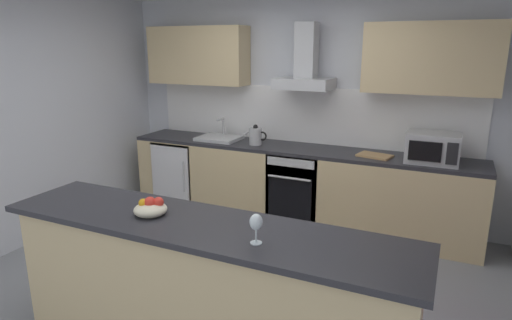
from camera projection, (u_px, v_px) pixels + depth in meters
ground at (226, 290)px, 3.76m from camera, size 5.63×4.98×0.02m
wall_back at (306, 108)px, 5.22m from camera, size 5.63×0.12×2.60m
wall_left at (17, 120)px, 4.39m from camera, size 0.12×4.98×2.60m
backsplash_tile at (304, 115)px, 5.18m from camera, size 3.93×0.02×0.66m
counter_back at (294, 185)px, 5.11m from camera, size 4.07×0.60×0.90m
counter_island at (202, 289)px, 2.86m from camera, size 2.79×0.64×0.95m
upper_cabinets at (301, 57)px, 4.86m from camera, size 4.02×0.32×0.70m
oven at (298, 185)px, 5.05m from camera, size 0.60×0.62×0.80m
refrigerator at (183, 172)px, 5.71m from camera, size 0.58×0.60×0.85m
microwave at (433, 148)px, 4.31m from camera, size 0.50×0.38×0.30m
sink at (219, 138)px, 5.37m from camera, size 0.50×0.40×0.26m
kettle at (256, 136)px, 5.10m from camera, size 0.29×0.15×0.24m
range_hood at (305, 68)px, 4.83m from camera, size 0.62×0.45×0.72m
wine_glass at (256, 223)px, 2.43m from camera, size 0.08×0.08×0.18m
fruit_bowl at (151, 208)px, 2.87m from camera, size 0.22×0.22×0.13m
chopping_board at (375, 156)px, 4.57m from camera, size 0.38×0.29×0.02m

